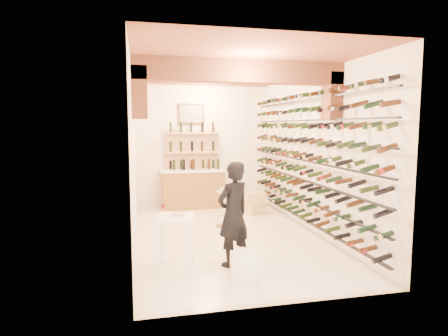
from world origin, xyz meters
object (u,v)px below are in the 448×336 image
person (233,214)px  crate_lower (255,208)px  tasting_table (175,226)px  back_counter (193,188)px  wine_rack (301,156)px  white_stool (245,265)px  chrome_barstool (226,205)px

person → crate_lower: 3.55m
tasting_table → crate_lower: 3.93m
back_counter → tasting_table: 4.29m
wine_rack → white_stool: 3.10m
wine_rack → person: 2.51m
chrome_barstool → crate_lower: 1.51m
white_stool → chrome_barstool: (0.33, 2.71, 0.28)m
wine_rack → chrome_barstool: size_ratio=6.77×
crate_lower → back_counter: bearing=143.6°
wine_rack → chrome_barstool: 1.87m
tasting_table → crate_lower: size_ratio=2.18×
back_counter → white_stool: bearing=-89.3°
wine_rack → person: wine_rack is taller
white_stool → crate_lower: size_ratio=0.91×
chrome_barstool → crate_lower: size_ratio=1.88×
wine_rack → back_counter: (-1.83, 2.65, -1.02)m
white_stool → person: person is taller
tasting_table → white_stool: (0.92, -0.61, -0.46)m
person → white_stool: bearing=64.4°
back_counter → person: 4.24m
tasting_table → person: bearing=9.5°
back_counter → white_stool: back_counter is taller
wine_rack → person: size_ratio=3.54×
back_counter → crate_lower: size_ratio=3.79×
tasting_table → white_stool: bearing=-22.3°
white_stool → crate_lower: white_stool is taller
back_counter → wine_rack: bearing=-55.3°
tasting_table → crate_lower: tasting_table is taller
wine_rack → white_stool: wine_rack is taller
back_counter → person: (0.03, -4.23, 0.27)m
person → tasting_table: bearing=-30.3°
tasting_table → crate_lower: (2.23, 3.19, -0.53)m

